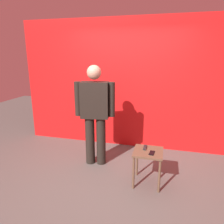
# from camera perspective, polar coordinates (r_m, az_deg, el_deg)

# --- Properties ---
(ground_plane) EXTENTS (12.00, 12.00, 0.00)m
(ground_plane) POSITION_cam_1_polar(r_m,az_deg,el_deg) (3.44, -0.96, -19.01)
(ground_plane) COLOR #59544F
(back_wall_red) EXTENTS (4.66, 0.12, 2.68)m
(back_wall_red) POSITION_cam_1_polar(r_m,az_deg,el_deg) (4.41, 4.44, 7.39)
(back_wall_red) COLOR red
(back_wall_red) RESTS_ON ground_plane
(standing_person) EXTENTS (0.71, 0.31, 1.79)m
(standing_person) POSITION_cam_1_polar(r_m,az_deg,el_deg) (3.64, -4.70, 0.30)
(standing_person) COLOR black
(standing_person) RESTS_ON ground_plane
(side_table) EXTENTS (0.43, 0.43, 0.55)m
(side_table) POSITION_cam_1_polar(r_m,az_deg,el_deg) (3.28, 9.82, -12.10)
(side_table) COLOR brown
(side_table) RESTS_ON ground_plane
(cell_phone) EXTENTS (0.09, 0.15, 0.01)m
(cell_phone) POSITION_cam_1_polar(r_m,az_deg,el_deg) (3.17, 10.86, -10.94)
(cell_phone) COLOR black
(cell_phone) RESTS_ON side_table
(tv_remote) EXTENTS (0.04, 0.17, 0.02)m
(tv_remote) POSITION_cam_1_polar(r_m,az_deg,el_deg) (3.32, 9.02, -9.57)
(tv_remote) COLOR black
(tv_remote) RESTS_ON side_table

